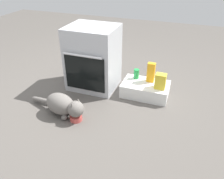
{
  "coord_description": "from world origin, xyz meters",
  "views": [
    {
      "loc": [
        1.13,
        -1.93,
        1.49
      ],
      "look_at": [
        0.43,
        -0.01,
        0.25
      ],
      "focal_mm": 35.9,
      "sensor_mm": 36.0,
      "label": 1
    }
  ],
  "objects_px": {
    "soda_can": "(136,74)",
    "food_bowl": "(76,117)",
    "cat": "(63,105)",
    "snack_bag": "(160,81)",
    "pantry_cabinet": "(145,89)",
    "juice_carton": "(151,72)",
    "oven": "(93,58)"
  },
  "relations": [
    {
      "from": "food_bowl",
      "to": "cat",
      "type": "bearing_deg",
      "value": 167.33
    },
    {
      "from": "oven",
      "to": "food_bowl",
      "type": "height_order",
      "value": "oven"
    },
    {
      "from": "pantry_cabinet",
      "to": "snack_bag",
      "type": "distance_m",
      "value": 0.25
    },
    {
      "from": "pantry_cabinet",
      "to": "cat",
      "type": "relative_size",
      "value": 0.76
    },
    {
      "from": "pantry_cabinet",
      "to": "juice_carton",
      "type": "bearing_deg",
      "value": 62.42
    },
    {
      "from": "cat",
      "to": "food_bowl",
      "type": "bearing_deg",
      "value": -0.0
    },
    {
      "from": "food_bowl",
      "to": "cat",
      "type": "distance_m",
      "value": 0.19
    },
    {
      "from": "cat",
      "to": "snack_bag",
      "type": "bearing_deg",
      "value": 47.85
    },
    {
      "from": "soda_can",
      "to": "snack_bag",
      "type": "xyz_separation_m",
      "value": [
        0.32,
        -0.14,
        0.03
      ]
    },
    {
      "from": "oven",
      "to": "snack_bag",
      "type": "distance_m",
      "value": 0.87
    },
    {
      "from": "snack_bag",
      "to": "cat",
      "type": "bearing_deg",
      "value": -144.82
    },
    {
      "from": "oven",
      "to": "soda_can",
      "type": "bearing_deg",
      "value": 8.77
    },
    {
      "from": "juice_carton",
      "to": "soda_can",
      "type": "distance_m",
      "value": 0.19
    },
    {
      "from": "snack_bag",
      "to": "soda_can",
      "type": "bearing_deg",
      "value": 155.74
    },
    {
      "from": "pantry_cabinet",
      "to": "food_bowl",
      "type": "bearing_deg",
      "value": -128.0
    },
    {
      "from": "oven",
      "to": "soda_can",
      "type": "xyz_separation_m",
      "value": [
        0.54,
        0.08,
        -0.17
      ]
    },
    {
      "from": "food_bowl",
      "to": "pantry_cabinet",
      "type": "bearing_deg",
      "value": 52.0
    },
    {
      "from": "juice_carton",
      "to": "pantry_cabinet",
      "type": "bearing_deg",
      "value": -117.58
    },
    {
      "from": "oven",
      "to": "food_bowl",
      "type": "relative_size",
      "value": 6.05
    },
    {
      "from": "food_bowl",
      "to": "soda_can",
      "type": "distance_m",
      "value": 0.94
    },
    {
      "from": "oven",
      "to": "cat",
      "type": "height_order",
      "value": "oven"
    },
    {
      "from": "juice_carton",
      "to": "food_bowl",
      "type": "bearing_deg",
      "value": -127.17
    },
    {
      "from": "food_bowl",
      "to": "soda_can",
      "type": "bearing_deg",
      "value": 62.56
    },
    {
      "from": "pantry_cabinet",
      "to": "food_bowl",
      "type": "height_order",
      "value": "pantry_cabinet"
    },
    {
      "from": "food_bowl",
      "to": "cat",
      "type": "height_order",
      "value": "cat"
    },
    {
      "from": "soda_can",
      "to": "food_bowl",
      "type": "bearing_deg",
      "value": -117.44
    },
    {
      "from": "snack_bag",
      "to": "oven",
      "type": "bearing_deg",
      "value": 176.0
    },
    {
      "from": "pantry_cabinet",
      "to": "soda_can",
      "type": "distance_m",
      "value": 0.22
    },
    {
      "from": "cat",
      "to": "soda_can",
      "type": "height_order",
      "value": "soda_can"
    },
    {
      "from": "cat",
      "to": "juice_carton",
      "type": "xyz_separation_m",
      "value": [
        0.77,
        0.76,
        0.15
      ]
    },
    {
      "from": "oven",
      "to": "juice_carton",
      "type": "distance_m",
      "value": 0.73
    },
    {
      "from": "oven",
      "to": "soda_can",
      "type": "relative_size",
      "value": 6.5
    }
  ]
}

